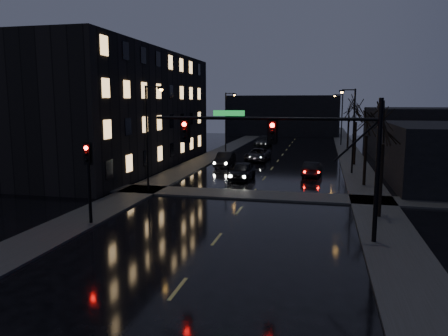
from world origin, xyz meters
The scene contains 22 objects.
ground centered at (0.00, 0.00, 0.00)m, with size 160.00×160.00×0.00m, color black.
sidewalk_left centered at (-8.50, 35.00, 0.06)m, with size 3.00×140.00×0.12m, color #2D2D2B.
sidewalk_right centered at (8.50, 35.00, 0.06)m, with size 3.00×140.00×0.12m, color #2D2D2B.
sidewalk_cross centered at (0.00, 18.50, 0.06)m, with size 40.00×3.00×0.12m, color #2D2D2B.
apartment_block centered at (-16.50, 30.00, 6.00)m, with size 12.00×30.00×12.00m, color black.
commercial_right_far centered at (17.00, 48.00, 3.00)m, with size 12.00×18.00×6.00m, color black.
far_block centered at (-3.00, 78.00, 4.00)m, with size 22.00×10.00×8.00m, color black.
signal_mast centered at (3.85, 9.00, 4.87)m, with size 11.11×0.41×7.00m.
signal_pole_left centered at (-7.50, 8.99, 3.01)m, with size 0.35×0.41×4.53m.
tree_near centered at (8.40, 14.00, 6.22)m, with size 3.52×3.52×8.08m.
tree_mid_a centered at (8.40, 24.00, 5.83)m, with size 3.30×3.30×7.58m.
tree_mid_b centered at (8.40, 36.00, 6.61)m, with size 3.74×3.74×8.59m.
tree_far centered at (8.40, 50.00, 6.06)m, with size 3.43×3.43×7.88m.
streetlight_l_near centered at (-7.58, 18.00, 4.77)m, with size 1.53×0.28×8.00m.
streetlight_l_far centered at (-7.58, 45.00, 4.77)m, with size 1.53×0.28×8.00m.
streetlight_r_mid centered at (7.58, 30.00, 4.77)m, with size 1.53×0.28×8.00m.
streetlight_r_far centered at (7.58, 58.00, 4.77)m, with size 1.53×0.28×8.00m.
oncoming_car_a centered at (-1.83, 24.86, 0.79)m, with size 1.86×4.63×1.58m, color black.
oncoming_car_b centered at (-5.03, 32.24, 0.75)m, with size 1.58×4.53×1.49m, color black.
oncoming_car_c centered at (-2.28, 37.43, 0.73)m, with size 2.42×5.24×1.46m, color black.
oncoming_car_d centered at (-3.88, 53.76, 0.79)m, with size 2.22×5.47×1.59m, color black.
lead_car centered at (4.16, 28.27, 0.67)m, with size 1.42×4.06×1.34m, color black.
Camera 1 is at (5.03, -12.46, 6.82)m, focal length 35.00 mm.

